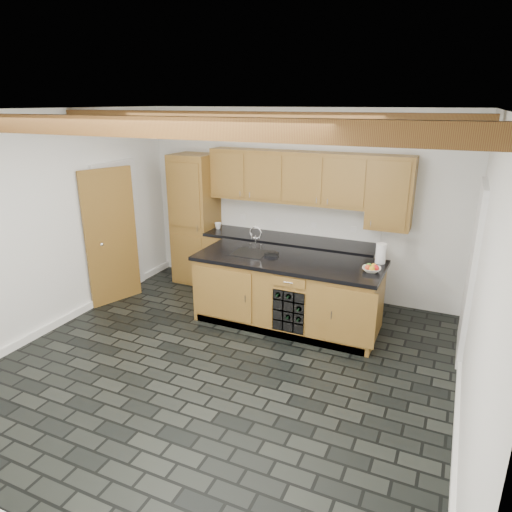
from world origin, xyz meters
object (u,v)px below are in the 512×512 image
(kitchen_scale, at_px, (272,254))
(paper_towel, at_px, (381,253))
(island, at_px, (288,292))
(fruit_bowl, at_px, (372,270))

(kitchen_scale, distance_m, paper_towel, 1.40)
(kitchen_scale, bearing_deg, paper_towel, 0.06)
(island, height_order, paper_towel, paper_towel)
(island, xyz_separation_m, paper_towel, (1.11, 0.33, 0.59))
(kitchen_scale, bearing_deg, fruit_bowl, -14.76)
(kitchen_scale, distance_m, fruit_bowl, 1.33)
(fruit_bowl, bearing_deg, kitchen_scale, 176.97)
(paper_towel, bearing_deg, island, -163.28)
(fruit_bowl, height_order, paper_towel, paper_towel)
(island, xyz_separation_m, fruit_bowl, (1.07, -0.02, 0.49))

